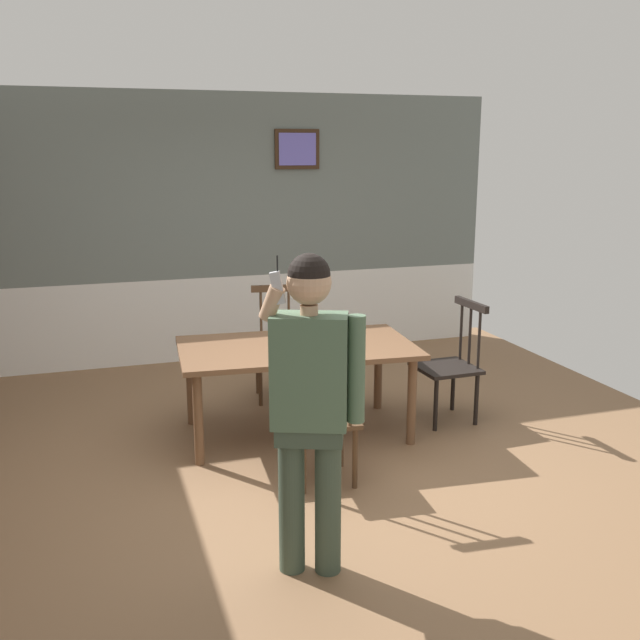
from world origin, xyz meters
name	(u,v)px	position (x,y,z in m)	size (l,w,h in m)	color
ground_plane	(308,462)	(0.00, 0.00, 0.00)	(6.49, 6.49, 0.00)	#846042
room_back_partition	(226,233)	(0.00, 2.95, 1.35)	(5.90, 0.17, 2.79)	slate
dining_table	(297,355)	(0.08, 0.56, 0.65)	(1.89, 1.17, 0.73)	brown
chair_near_window	(450,364)	(1.37, 0.46, 0.48)	(0.49, 0.49, 1.00)	black
chair_by_doorway	(277,347)	(0.16, 1.46, 0.47)	(0.49, 0.49, 1.01)	#513823
chair_at_table_head	(325,417)	(0.01, -0.34, 0.47)	(0.47, 0.47, 0.97)	#513823
person_figure	(311,395)	(-0.40, -1.34, 1.00)	(0.52, 0.34, 1.73)	#3A493A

